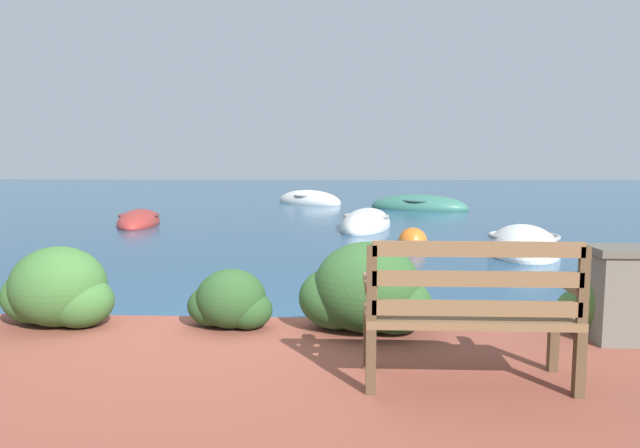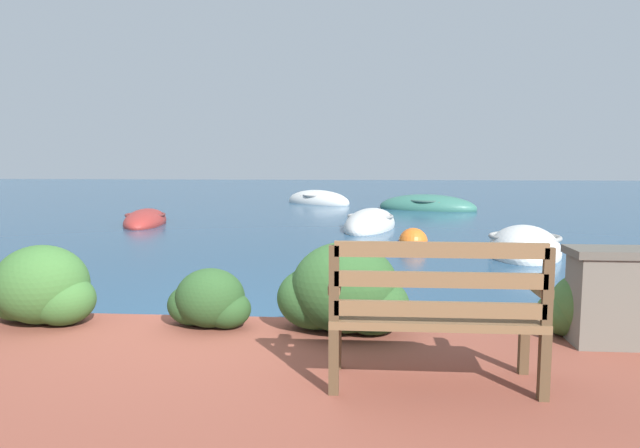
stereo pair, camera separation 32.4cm
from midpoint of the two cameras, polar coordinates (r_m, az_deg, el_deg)
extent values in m
plane|color=navy|center=(5.30, -8.88, -11.35)|extent=(80.00, 80.00, 0.00)
cube|color=brown|center=(3.89, 4.13, -11.44)|extent=(0.06, 0.06, 0.40)
cube|color=brown|center=(4.08, 21.91, -11.06)|extent=(0.06, 0.06, 0.40)
cube|color=brown|center=(3.49, 4.11, -13.57)|extent=(0.06, 0.06, 0.40)
cube|color=brown|center=(3.70, 23.91, -12.96)|extent=(0.06, 0.06, 0.40)
cube|color=brown|center=(3.68, 13.84, -9.04)|extent=(1.28, 0.48, 0.05)
cube|color=brown|center=(3.45, 14.47, -8.28)|extent=(1.22, 0.04, 0.09)
cube|color=brown|center=(3.41, 14.55, -5.43)|extent=(1.22, 0.04, 0.09)
cube|color=brown|center=(3.38, 14.64, -2.53)|extent=(1.22, 0.04, 0.09)
cube|color=brown|center=(3.36, 4.18, -5.94)|extent=(0.06, 0.04, 0.45)
cube|color=brown|center=(3.58, 24.27, -5.74)|extent=(0.06, 0.04, 0.45)
cube|color=brown|center=(3.58, 4.18, -5.92)|extent=(0.07, 0.43, 0.05)
cube|color=brown|center=(3.78, 23.15, -5.75)|extent=(0.07, 0.43, 0.05)
ellipsoid|color=#38662D|center=(5.36, -24.52, -5.52)|extent=(0.79, 0.71, 0.67)
ellipsoid|color=#38662D|center=(5.53, -26.16, -6.28)|extent=(0.59, 0.53, 0.48)
ellipsoid|color=#38662D|center=(5.26, -22.76, -6.99)|extent=(0.55, 0.50, 0.44)
ellipsoid|color=#284C23|center=(4.85, -9.04, -7.30)|extent=(0.58, 0.52, 0.49)
ellipsoid|color=#284C23|center=(4.95, -10.72, -7.93)|extent=(0.44, 0.39, 0.35)
ellipsoid|color=#284C23|center=(4.82, -7.40, -8.45)|extent=(0.41, 0.37, 0.32)
ellipsoid|color=#2D5628|center=(4.65, 4.50, -6.32)|extent=(0.87, 0.78, 0.74)
ellipsoid|color=#2D5628|center=(4.74, 1.58, -7.39)|extent=(0.65, 0.58, 0.52)
ellipsoid|color=#2D5628|center=(4.64, 7.18, -8.02)|extent=(0.61, 0.55, 0.48)
ellipsoid|color=#426B33|center=(5.05, 27.17, -7.21)|extent=(0.62, 0.56, 0.52)
ellipsoid|color=#426B33|center=(5.05, 25.13, -8.02)|extent=(0.46, 0.42, 0.37)
ellipsoid|color=#426B33|center=(5.11, 28.86, -8.23)|extent=(0.43, 0.39, 0.34)
ellipsoid|color=silver|center=(10.41, 20.58, -2.50)|extent=(1.66, 2.54, 0.85)
torus|color=gray|center=(10.38, 20.63, -1.22)|extent=(1.43, 1.43, 0.07)
cube|color=#846647|center=(10.73, 20.50, -1.14)|extent=(0.95, 0.32, 0.04)
cube|color=#846647|center=(10.09, 20.73, -1.61)|extent=(0.95, 0.32, 0.04)
ellipsoid|color=silver|center=(13.49, 5.73, -0.16)|extent=(1.66, 3.09, 0.81)
torus|color=gray|center=(13.47, 5.74, 0.78)|extent=(1.29, 1.29, 0.07)
cube|color=#846647|center=(13.04, 5.38, 0.46)|extent=(0.86, 0.30, 0.04)
cube|color=#846647|center=(13.83, 6.01, 0.80)|extent=(0.86, 0.30, 0.04)
ellipsoid|color=#9E2D28|center=(15.00, -16.47, 0.23)|extent=(1.57, 2.97, 0.63)
torus|color=brown|center=(14.99, -16.49, 0.88)|extent=(1.19, 1.19, 0.07)
cube|color=#846647|center=(15.41, -16.27, 0.93)|extent=(0.79, 0.29, 0.04)
cube|color=#846647|center=(14.64, -16.67, 0.63)|extent=(0.79, 0.29, 0.04)
ellipsoid|color=#336B5B|center=(18.72, 11.14, 1.62)|extent=(3.42, 2.32, 0.86)
torus|color=#304F46|center=(18.70, 11.16, 2.34)|extent=(1.67, 1.67, 0.07)
cube|color=#846647|center=(18.60, 12.58, 2.19)|extent=(0.48, 1.01, 0.04)
cube|color=#846647|center=(18.80, 9.98, 2.29)|extent=(0.48, 1.01, 0.04)
ellipsoid|color=silver|center=(20.85, 0.25, 2.23)|extent=(2.95, 2.74, 0.87)
torus|color=gray|center=(20.84, 0.25, 2.89)|extent=(1.59, 1.59, 0.07)
cube|color=#846647|center=(21.15, -0.60, 2.86)|extent=(0.67, 0.76, 0.04)
cube|color=#846647|center=(20.59, 0.98, 2.76)|extent=(0.67, 0.76, 0.04)
sphere|color=orange|center=(10.64, 10.16, -1.83)|extent=(0.54, 0.54, 0.54)
torus|color=navy|center=(10.64, 10.16, -1.83)|extent=(0.59, 0.59, 0.06)
camera|label=1|loc=(0.16, -89.11, 0.10)|focal=32.00mm
camera|label=2|loc=(0.16, 90.89, -0.10)|focal=32.00mm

